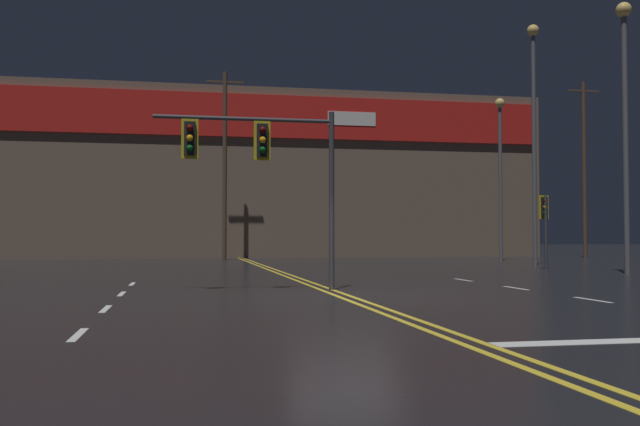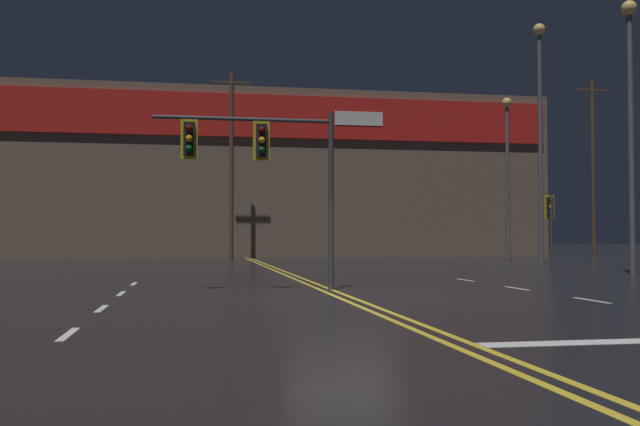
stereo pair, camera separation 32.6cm
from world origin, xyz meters
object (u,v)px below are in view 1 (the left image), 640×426
object	(u,v)px
streetlight_far_right	(625,101)
streetlight_median_approach	(500,156)
traffic_signal_corner_northeast	(544,215)
traffic_signal_median	(256,153)
streetlight_far_left	(534,115)

from	to	relation	value
streetlight_far_right	streetlight_median_approach	bearing A→B (deg)	82.70
traffic_signal_corner_northeast	streetlight_far_right	world-z (taller)	streetlight_far_right
traffic_signal_median	streetlight_median_approach	distance (m)	25.54
traffic_signal_median	streetlight_median_approach	xyz separation A→B (m)	(15.93, 19.81, 2.46)
traffic_signal_corner_northeast	streetlight_far_left	size ratio (longest dim) A/B	0.27
traffic_signal_median	streetlight_far_right	xyz separation A→B (m)	(14.09, 5.44, 2.86)
traffic_signal_median	streetlight_far_right	distance (m)	15.37
streetlight_far_left	streetlight_far_right	world-z (taller)	streetlight_far_left
streetlight_median_approach	streetlight_far_left	world-z (taller)	streetlight_far_left
traffic_signal_corner_northeast	streetlight_far_left	xyz separation A→B (m)	(1.37, 3.43, 4.84)
traffic_signal_corner_northeast	streetlight_median_approach	distance (m)	11.21
streetlight_median_approach	traffic_signal_median	bearing A→B (deg)	-128.80
traffic_signal_median	streetlight_far_left	distance (m)	19.80
streetlight_median_approach	streetlight_far_left	size ratio (longest dim) A/B	0.81
streetlight_median_approach	streetlight_far_right	bearing A→B (deg)	-97.30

